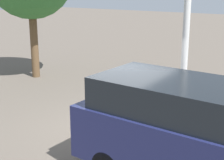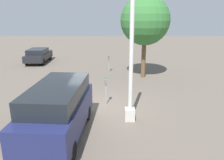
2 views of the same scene
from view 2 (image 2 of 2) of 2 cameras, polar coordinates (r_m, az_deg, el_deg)
name	(u,v)px [view 2 (image 2 of 2)]	position (r m, az deg, el deg)	size (l,w,h in m)	color
ground_plane	(98,109)	(11.24, -3.59, -7.48)	(80.00, 80.00, 0.00)	#60564C
parking_meter_near	(106,85)	(11.36, -1.60, -1.25)	(0.22, 0.14, 1.49)	#9E9EA3
parking_meter_far	(109,60)	(18.09, -0.82, 5.23)	(0.22, 0.14, 1.36)	#9E9EA3
lamp_post	(131,81)	(9.44, 4.89, -0.38)	(0.44, 0.44, 5.26)	beige
parked_van	(58,109)	(8.68, -13.85, -7.41)	(4.74, 2.17, 2.08)	navy
car_distant	(38,55)	(23.03, -18.66, 6.20)	(4.24, 1.89, 1.40)	black
street_tree	(145,21)	(16.33, 8.64, 15.09)	(3.54, 3.54, 5.98)	brown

